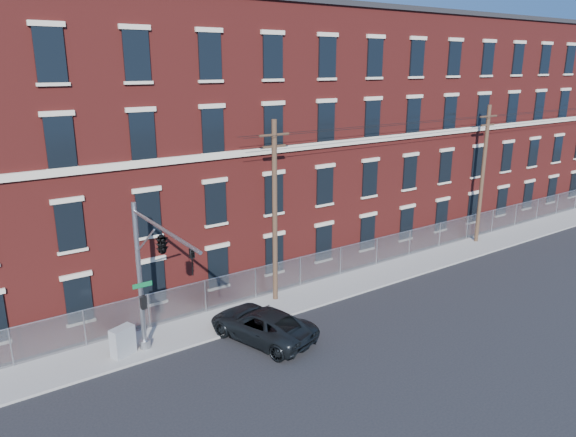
% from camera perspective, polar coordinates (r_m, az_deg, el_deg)
% --- Properties ---
extents(ground, '(140.00, 140.00, 0.00)m').
position_cam_1_polar(ground, '(25.54, 1.95, -14.09)').
color(ground, black).
rests_on(ground, ground).
extents(sidewalk, '(65.00, 3.00, 0.12)m').
position_cam_1_polar(sidewalk, '(36.27, 12.53, -4.96)').
color(sidewalk, '#98958F').
rests_on(sidewalk, ground).
extents(mill_building, '(55.30, 14.32, 16.30)m').
position_cam_1_polar(mill_building, '(40.72, 3.91, 9.43)').
color(mill_building, maroon).
rests_on(mill_building, ground).
extents(chain_link_fence, '(59.06, 0.06, 1.85)m').
position_cam_1_polar(chain_link_fence, '(36.76, 11.15, -2.93)').
color(chain_link_fence, '#A5A8AD').
rests_on(chain_link_fence, ground).
extents(traffic_signal_mast, '(0.90, 6.75, 7.00)m').
position_cam_1_polar(traffic_signal_mast, '(22.39, -13.80, -3.82)').
color(traffic_signal_mast, '#9EA0A5').
rests_on(traffic_signal_mast, ground).
extents(utility_pole_near, '(1.80, 0.28, 10.00)m').
position_cam_1_polar(utility_pole_near, '(28.81, -1.42, 0.99)').
color(utility_pole_near, '#493424').
rests_on(utility_pole_near, ground).
extents(utility_pole_mid, '(1.80, 0.28, 10.00)m').
position_cam_1_polar(utility_pole_mid, '(41.29, 19.99, 4.64)').
color(utility_pole_mid, '#493424').
rests_on(utility_pole_mid, ground).
extents(overhead_wires, '(40.00, 0.62, 0.62)m').
position_cam_1_polar(overhead_wires, '(40.77, 20.50, 9.85)').
color(overhead_wires, black).
rests_on(overhead_wires, ground).
extents(pickup_truck, '(4.00, 6.01, 1.53)m').
position_cam_1_polar(pickup_truck, '(26.38, -2.79, -11.16)').
color(pickup_truck, black).
rests_on(pickup_truck, ground).
extents(utility_cabinet, '(1.20, 0.88, 1.34)m').
position_cam_1_polar(utility_cabinet, '(25.96, -17.15, -12.34)').
color(utility_cabinet, gray).
rests_on(utility_cabinet, sidewalk).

